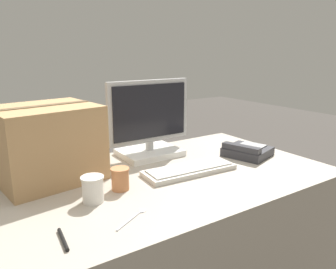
{
  "coord_description": "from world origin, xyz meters",
  "views": [
    {
      "loc": [
        -0.63,
        -1.19,
        1.31
      ],
      "look_at": [
        0.24,
        0.13,
        0.91
      ],
      "focal_mm": 35.0,
      "sensor_mm": 36.0,
      "label": 1
    }
  ],
  "objects_px": {
    "spoon": "(136,215)",
    "pen_marker": "(63,239)",
    "keyboard": "(189,170)",
    "paper_cup_right": "(120,179)",
    "paper_cup_left": "(93,189)",
    "monitor": "(149,125)",
    "cardboard_box": "(47,143)",
    "desk_phone": "(247,151)"
  },
  "relations": [
    {
      "from": "keyboard",
      "to": "pen_marker",
      "type": "xyz_separation_m",
      "value": [
        -0.66,
        -0.25,
        -0.01
      ]
    },
    {
      "from": "cardboard_box",
      "to": "pen_marker",
      "type": "bearing_deg",
      "value": -100.3
    },
    {
      "from": "cardboard_box",
      "to": "paper_cup_left",
      "type": "bearing_deg",
      "value": -76.8
    },
    {
      "from": "desk_phone",
      "to": "spoon",
      "type": "xyz_separation_m",
      "value": [
        -0.82,
        -0.26,
        -0.03
      ]
    },
    {
      "from": "spoon",
      "to": "paper_cup_left",
      "type": "bearing_deg",
      "value": 84.86
    },
    {
      "from": "monitor",
      "to": "keyboard",
      "type": "xyz_separation_m",
      "value": [
        0.02,
        -0.33,
        -0.16
      ]
    },
    {
      "from": "paper_cup_right",
      "to": "cardboard_box",
      "type": "height_order",
      "value": "cardboard_box"
    },
    {
      "from": "monitor",
      "to": "paper_cup_right",
      "type": "distance_m",
      "value": 0.48
    },
    {
      "from": "monitor",
      "to": "desk_phone",
      "type": "xyz_separation_m",
      "value": [
        0.43,
        -0.3,
        -0.14
      ]
    },
    {
      "from": "monitor",
      "to": "pen_marker",
      "type": "height_order",
      "value": "monitor"
    },
    {
      "from": "spoon",
      "to": "pen_marker",
      "type": "xyz_separation_m",
      "value": [
        -0.26,
        -0.02,
        0.0
      ]
    },
    {
      "from": "paper_cup_left",
      "to": "pen_marker",
      "type": "relative_size",
      "value": 0.8
    },
    {
      "from": "desk_phone",
      "to": "pen_marker",
      "type": "bearing_deg",
      "value": 177.31
    },
    {
      "from": "paper_cup_left",
      "to": "spoon",
      "type": "height_order",
      "value": "paper_cup_left"
    },
    {
      "from": "paper_cup_left",
      "to": "spoon",
      "type": "bearing_deg",
      "value": -65.73
    },
    {
      "from": "pen_marker",
      "to": "keyboard",
      "type": "bearing_deg",
      "value": -64.31
    },
    {
      "from": "cardboard_box",
      "to": "paper_cup_right",
      "type": "bearing_deg",
      "value": -53.46
    },
    {
      "from": "keyboard",
      "to": "cardboard_box",
      "type": "xyz_separation_m",
      "value": [
        -0.57,
        0.28,
        0.15
      ]
    },
    {
      "from": "spoon",
      "to": "pen_marker",
      "type": "distance_m",
      "value": 0.26
    },
    {
      "from": "spoon",
      "to": "cardboard_box",
      "type": "distance_m",
      "value": 0.56
    },
    {
      "from": "keyboard",
      "to": "pen_marker",
      "type": "distance_m",
      "value": 0.71
    },
    {
      "from": "paper_cup_right",
      "to": "keyboard",
      "type": "bearing_deg",
      "value": 0.47
    },
    {
      "from": "paper_cup_right",
      "to": "spoon",
      "type": "height_order",
      "value": "paper_cup_right"
    },
    {
      "from": "monitor",
      "to": "desk_phone",
      "type": "relative_size",
      "value": 1.75
    },
    {
      "from": "paper_cup_left",
      "to": "pen_marker",
      "type": "distance_m",
      "value": 0.27
    },
    {
      "from": "keyboard",
      "to": "paper_cup_right",
      "type": "distance_m",
      "value": 0.36
    },
    {
      "from": "spoon",
      "to": "paper_cup_right",
      "type": "bearing_deg",
      "value": 48.35
    },
    {
      "from": "paper_cup_left",
      "to": "paper_cup_right",
      "type": "relative_size",
      "value": 1.08
    },
    {
      "from": "paper_cup_left",
      "to": "cardboard_box",
      "type": "height_order",
      "value": "cardboard_box"
    },
    {
      "from": "desk_phone",
      "to": "spoon",
      "type": "distance_m",
      "value": 0.86
    },
    {
      "from": "pen_marker",
      "to": "paper_cup_left",
      "type": "bearing_deg",
      "value": -35.43
    },
    {
      "from": "keyboard",
      "to": "spoon",
      "type": "xyz_separation_m",
      "value": [
        -0.41,
        -0.23,
        -0.01
      ]
    },
    {
      "from": "cardboard_box",
      "to": "monitor",
      "type": "bearing_deg",
      "value": 4.78
    },
    {
      "from": "spoon",
      "to": "pen_marker",
      "type": "relative_size",
      "value": 1.25
    },
    {
      "from": "keyboard",
      "to": "paper_cup_right",
      "type": "relative_size",
      "value": 4.86
    },
    {
      "from": "spoon",
      "to": "desk_phone",
      "type": "bearing_deg",
      "value": -11.85
    },
    {
      "from": "keyboard",
      "to": "spoon",
      "type": "height_order",
      "value": "keyboard"
    },
    {
      "from": "keyboard",
      "to": "pen_marker",
      "type": "height_order",
      "value": "keyboard"
    },
    {
      "from": "monitor",
      "to": "keyboard",
      "type": "relative_size",
      "value": 1.05
    },
    {
      "from": "desk_phone",
      "to": "spoon",
      "type": "height_order",
      "value": "desk_phone"
    },
    {
      "from": "paper_cup_right",
      "to": "pen_marker",
      "type": "bearing_deg",
      "value": -141.07
    },
    {
      "from": "paper_cup_left",
      "to": "paper_cup_right",
      "type": "height_order",
      "value": "paper_cup_left"
    }
  ]
}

